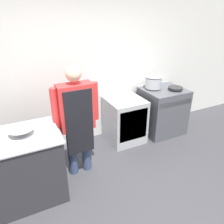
% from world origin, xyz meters
% --- Properties ---
extents(ground_plane, '(14.00, 14.00, 0.00)m').
position_xyz_m(ground_plane, '(0.00, 0.00, 0.00)').
color(ground_plane, '#38383D').
extents(wall_back, '(8.00, 0.05, 2.70)m').
position_xyz_m(wall_back, '(0.00, 2.00, 1.35)').
color(wall_back, white).
rests_on(wall_back, ground_plane).
extents(prep_counter, '(1.02, 0.77, 0.93)m').
position_xyz_m(prep_counter, '(-1.31, 0.94, 0.47)').
color(prep_counter, '#2D2D33').
rests_on(prep_counter, ground_plane).
extents(stove, '(0.80, 0.72, 0.94)m').
position_xyz_m(stove, '(1.42, 1.57, 0.46)').
color(stove, '#4C4F56').
rests_on(stove, ground_plane).
extents(fridge_unit, '(0.65, 0.67, 0.84)m').
position_xyz_m(fridge_unit, '(0.58, 1.62, 0.42)').
color(fridge_unit, '#A8ADB2').
rests_on(fridge_unit, ground_plane).
extents(person_cook, '(0.67, 0.24, 1.68)m').
position_xyz_m(person_cook, '(-0.49, 1.11, 0.96)').
color(person_cook, '#38476B').
rests_on(person_cook, ground_plane).
extents(mixing_bowl, '(0.31, 0.31, 0.08)m').
position_xyz_m(mixing_bowl, '(-1.24, 0.97, 0.98)').
color(mixing_bowl, '#B2B5BC').
rests_on(mixing_bowl, prep_counter).
extents(stock_pot, '(0.31, 0.31, 0.25)m').
position_xyz_m(stock_pot, '(1.24, 1.69, 1.06)').
color(stock_pot, '#B2B5BC').
rests_on(stock_pot, stove).
extents(saute_pan, '(0.27, 0.27, 0.04)m').
position_xyz_m(saute_pan, '(1.58, 1.44, 0.96)').
color(saute_pan, '#262628').
rests_on(saute_pan, stove).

